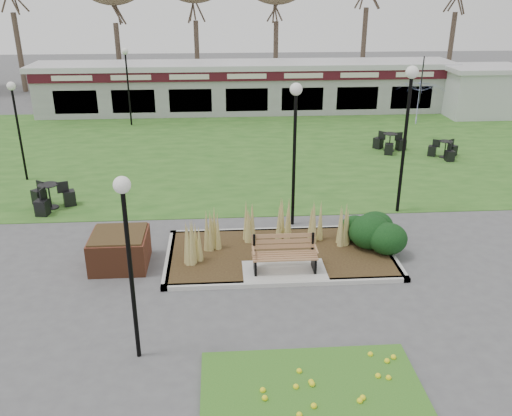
{
  "coord_description": "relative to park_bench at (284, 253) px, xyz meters",
  "views": [
    {
      "loc": [
        -1.62,
        -12.34,
        7.14
      ],
      "look_at": [
        -0.62,
        2.0,
        1.17
      ],
      "focal_mm": 38.0,
      "sensor_mm": 36.0,
      "label": 1
    }
  ],
  "objects": [
    {
      "name": "lamp_post_far_left",
      "position": [
        -6.38,
        16.75,
        2.38
      ],
      "size": [
        0.34,
        0.34,
        4.07
      ],
      "color": "black",
      "rests_on": "ground"
    },
    {
      "name": "lamp_post_near_right",
      "position": [
        0.64,
        3.13,
        2.68
      ],
      "size": [
        0.37,
        0.37,
        4.48
      ],
      "color": "black",
      "rests_on": "ground"
    },
    {
      "name": "lamp_post_mid_right",
      "position": [
        4.32,
        3.92,
        2.93
      ],
      "size": [
        0.4,
        0.4,
        4.83
      ],
      "color": "black",
      "rests_on": "ground"
    },
    {
      "name": "park_bench",
      "position": [
        0.0,
        0.0,
        0.0
      ],
      "size": [
        1.7,
        0.66,
        0.93
      ],
      "color": "#A07348",
      "rests_on": "ground"
    },
    {
      "name": "patio_umbrella",
      "position": [
        8.0,
        12.75,
        1.25
      ],
      "size": [
        3.06,
        3.09,
        2.9
      ],
      "color": "black",
      "rests_on": "ground"
    },
    {
      "name": "flower_bed",
      "position": [
        0.0,
        -4.85,
        -0.52
      ],
      "size": [
        4.2,
        3.0,
        0.16
      ],
      "color": "#326F1F",
      "rests_on": "ground"
    },
    {
      "name": "car_black",
      "position": [
        -8.0,
        26.75,
        0.03
      ],
      "size": [
        3.92,
        1.9,
        1.24
      ],
      "primitive_type": "imported",
      "rotation": [
        0.0,
        0.0,
        1.73
      ],
      "color": "black",
      "rests_on": "ground"
    },
    {
      "name": "bistro_set_d",
      "position": [
        6.15,
        10.95,
        -0.3
      ],
      "size": [
        1.45,
        1.5,
        0.81
      ],
      "color": "black",
      "rests_on": "ground"
    },
    {
      "name": "planting_bed",
      "position": [
        1.27,
        1.1,
        -0.22
      ],
      "size": [
        6.75,
        3.4,
        1.27
      ],
      "color": "#321F14",
      "rests_on": "ground"
    },
    {
      "name": "ground",
      "position": [
        0.0,
        -0.25,
        -0.59
      ],
      "size": [
        100.0,
        100.0,
        0.0
      ],
      "primitive_type": "plane",
      "color": "#515154",
      "rests_on": "ground"
    },
    {
      "name": "lamp_post_mid_left",
      "position": [
        -9.21,
        8.04,
        2.2
      ],
      "size": [
        0.32,
        0.32,
        3.82
      ],
      "color": "black",
      "rests_on": "ground"
    },
    {
      "name": "lamp_post_near_left",
      "position": [
        -3.4,
        -3.26,
        2.28
      ],
      "size": [
        0.33,
        0.33,
        3.94
      ],
      "color": "black",
      "rests_on": "ground"
    },
    {
      "name": "service_hut",
      "position": [
        13.5,
        17.75,
        0.86
      ],
      "size": [
        4.4,
        3.4,
        2.83
      ],
      "color": "silver",
      "rests_on": "ground"
    },
    {
      "name": "car_silver",
      "position": [
        -12.11,
        25.18,
        0.06
      ],
      "size": [
        4.1,
        2.54,
        1.3
      ],
      "primitive_type": "imported",
      "rotation": [
        0.0,
        0.0,
        1.85
      ],
      "color": "#A3A3A7",
      "rests_on": "ground"
    },
    {
      "name": "lawn",
      "position": [
        0.0,
        11.75,
        -0.58
      ],
      "size": [
        34.0,
        16.0,
        0.02
      ],
      "primitive_type": "cube",
      "color": "#295D1D",
      "rests_on": "ground"
    },
    {
      "name": "bistro_set_a",
      "position": [
        -7.44,
        5.01,
        -0.28
      ],
      "size": [
        1.59,
        1.5,
        0.85
      ],
      "color": "black",
      "rests_on": "ground"
    },
    {
      "name": "bistro_set_c",
      "position": [
        8.29,
        9.78,
        -0.32
      ],
      "size": [
        1.39,
        1.22,
        0.74
      ],
      "color": "black",
      "rests_on": "ground"
    },
    {
      "name": "brick_planter",
      "position": [
        -4.4,
        0.75,
        -0.11
      ],
      "size": [
        1.5,
        1.5,
        0.95
      ],
      "color": "brown",
      "rests_on": "ground"
    },
    {
      "name": "food_pavilion",
      "position": [
        0.0,
        19.71,
        0.89
      ],
      "size": [
        24.6,
        3.4,
        2.9
      ],
      "color": "#959597",
      "rests_on": "ground"
    }
  ]
}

